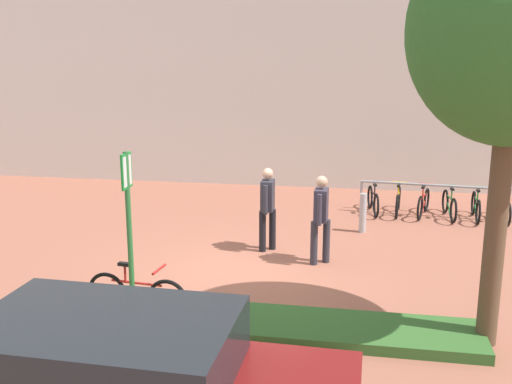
# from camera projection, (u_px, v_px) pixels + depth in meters

# --- Properties ---
(ground_plane) EXTENTS (60.00, 60.00, 0.00)m
(ground_plane) POSITION_uv_depth(u_px,v_px,m) (247.00, 271.00, 10.95)
(ground_plane) COLOR #9E5B47
(building_facade) EXTENTS (28.00, 1.20, 10.00)m
(building_facade) POSITION_uv_depth(u_px,v_px,m) (298.00, 18.00, 17.53)
(building_facade) COLOR silver
(building_facade) RESTS_ON ground
(planter_strip) EXTENTS (7.00, 1.10, 0.16)m
(planter_strip) POSITION_uv_depth(u_px,v_px,m) (237.00, 322.00, 8.68)
(planter_strip) COLOR #336028
(planter_strip) RESTS_ON ground
(parking_sign_post) EXTENTS (0.08, 0.36, 2.57)m
(parking_sign_post) POSITION_uv_depth(u_px,v_px,m) (128.00, 212.00, 8.60)
(parking_sign_post) COLOR #2D7238
(parking_sign_post) RESTS_ON ground
(bike_at_sign) EXTENTS (1.68, 0.42, 0.86)m
(bike_at_sign) POSITION_uv_depth(u_px,v_px,m) (137.00, 295.00, 8.96)
(bike_at_sign) COLOR black
(bike_at_sign) RESTS_ON ground
(bike_rack_cluster) EXTENTS (3.74, 1.82, 0.83)m
(bike_rack_cluster) POSITION_uv_depth(u_px,v_px,m) (436.00, 203.00, 14.59)
(bike_rack_cluster) COLOR #99999E
(bike_rack_cluster) RESTS_ON ground
(bollard_steel) EXTENTS (0.16, 0.16, 0.90)m
(bollard_steel) POSITION_uv_depth(u_px,v_px,m) (363.00, 213.00, 13.28)
(bollard_steel) COLOR #ADADB2
(bollard_steel) RESTS_ON ground
(person_suited_dark) EXTENTS (0.32, 0.61, 1.72)m
(person_suited_dark) POSITION_uv_depth(u_px,v_px,m) (268.00, 204.00, 11.92)
(person_suited_dark) COLOR black
(person_suited_dark) RESTS_ON ground
(person_suited_navy) EXTENTS (0.36, 0.61, 1.72)m
(person_suited_navy) POSITION_uv_depth(u_px,v_px,m) (321.00, 214.00, 11.15)
(person_suited_navy) COLOR #2D2D38
(person_suited_navy) RESTS_ON ground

